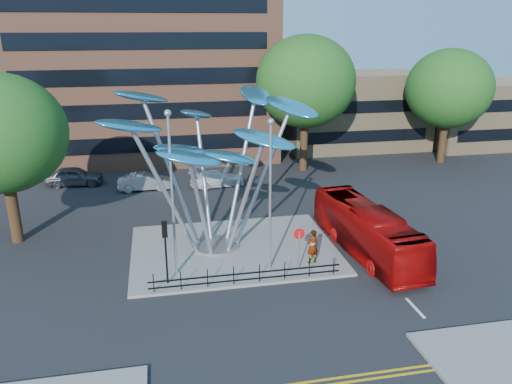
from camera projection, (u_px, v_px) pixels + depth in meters
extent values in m
plane|color=black|center=(273.00, 300.00, 24.42)|extent=(120.00, 120.00, 0.00)
cube|color=slate|center=(234.00, 249.00, 29.79)|extent=(12.00, 9.00, 0.15)
cube|color=gold|center=(309.00, 382.00, 18.84)|extent=(40.00, 0.12, 0.01)
cube|color=#935940|center=(139.00, 1.00, 48.26)|extent=(25.00, 15.00, 30.00)
cube|color=tan|center=(354.00, 110.00, 53.99)|extent=(15.00, 8.00, 8.00)
cube|color=tan|center=(481.00, 114.00, 54.89)|extent=(12.00, 8.00, 7.00)
cylinder|color=black|center=(304.00, 140.00, 45.44)|extent=(0.70, 0.70, 5.72)
ellipsoid|color=#144112|center=(306.00, 82.00, 43.78)|extent=(8.80, 8.80, 8.10)
cylinder|color=black|center=(12.00, 205.00, 30.35)|extent=(0.70, 0.70, 4.84)
ellipsoid|color=#144112|center=(1.00, 133.00, 28.94)|extent=(7.60, 7.60, 6.99)
cylinder|color=black|center=(443.00, 137.00, 48.14)|extent=(0.70, 0.70, 5.06)
ellipsoid|color=#144112|center=(449.00, 89.00, 46.67)|extent=(8.00, 8.00, 7.36)
cylinder|color=#9EA0A5|center=(216.00, 245.00, 30.02)|extent=(2.80, 2.80, 0.12)
cylinder|color=#9EA0A5|center=(195.00, 189.00, 28.02)|extent=(0.24, 0.24, 7.80)
ellipsoid|color=#2E98CA|center=(130.00, 126.00, 25.25)|extent=(3.92, 2.95, 1.39)
cylinder|color=#9EA0A5|center=(210.00, 202.00, 28.02)|extent=(0.24, 0.24, 6.40)
ellipsoid|color=#2E98CA|center=(189.00, 158.00, 24.73)|extent=(3.47, 1.78, 1.31)
cylinder|color=#9EA0A5|center=(227.00, 195.00, 28.29)|extent=(0.24, 0.24, 7.00)
ellipsoid|color=#2E98CA|center=(264.00, 139.00, 26.02)|extent=(3.81, 3.11, 1.36)
cylinder|color=#9EA0A5|center=(235.00, 180.00, 28.96)|extent=(0.24, 0.24, 8.20)
ellipsoid|color=#2E98CA|center=(291.00, 107.00, 28.65)|extent=(3.52, 4.06, 1.44)
cylinder|color=#9EA0A5|center=(226.00, 173.00, 29.66)|extent=(0.24, 0.24, 8.60)
ellipsoid|color=#2E98CA|center=(256.00, 95.00, 30.55)|extent=(2.21, 3.79, 1.39)
cylinder|color=#9EA0A5|center=(209.00, 183.00, 29.75)|extent=(0.24, 0.24, 7.40)
ellipsoid|color=#2E98CA|center=(197.00, 114.00, 30.92)|extent=(3.02, 3.71, 1.34)
cylinder|color=#9EA0A5|center=(196.00, 175.00, 28.83)|extent=(0.24, 0.24, 8.80)
ellipsoid|color=#2E98CA|center=(142.00, 97.00, 28.20)|extent=(3.88, 3.60, 1.42)
ellipsoid|color=#2E98CA|center=(181.00, 150.00, 27.98)|extent=(3.40, 1.96, 1.13)
ellipsoid|color=#2E98CA|center=(230.00, 157.00, 28.05)|extent=(3.39, 2.16, 1.11)
cylinder|color=#9EA0A5|center=(173.00, 199.00, 25.44)|extent=(0.14, 0.14, 8.50)
sphere|color=#9EA0A5|center=(168.00, 113.00, 24.04)|extent=(0.36, 0.36, 0.36)
cylinder|color=#9EA0A5|center=(270.00, 200.00, 25.98)|extent=(0.14, 0.14, 8.00)
sphere|color=#9EA0A5|center=(271.00, 122.00, 24.66)|extent=(0.36, 0.36, 0.36)
cylinder|color=black|center=(166.00, 255.00, 25.26)|extent=(0.10, 0.10, 3.20)
cube|color=black|center=(165.00, 229.00, 24.81)|extent=(0.28, 0.18, 0.85)
sphere|color=#FF0C0C|center=(164.00, 224.00, 24.72)|extent=(0.18, 0.18, 0.18)
cylinder|color=#9EA0A5|center=(299.00, 251.00, 26.70)|extent=(0.08, 0.08, 2.30)
cylinder|color=red|center=(299.00, 234.00, 26.41)|extent=(0.60, 0.04, 0.60)
cube|color=white|center=(299.00, 234.00, 26.43)|extent=(0.42, 0.03, 0.10)
cylinder|color=black|center=(154.00, 283.00, 24.74)|extent=(0.05, 0.05, 1.00)
cylinder|color=black|center=(181.00, 280.00, 24.99)|extent=(0.05, 0.05, 1.00)
cylinder|color=black|center=(208.00, 278.00, 25.23)|extent=(0.05, 0.05, 1.00)
cylinder|color=black|center=(234.00, 275.00, 25.48)|extent=(0.05, 0.05, 1.00)
cylinder|color=black|center=(259.00, 273.00, 25.73)|extent=(0.05, 0.05, 1.00)
cylinder|color=black|center=(285.00, 271.00, 25.98)|extent=(0.05, 0.05, 1.00)
cylinder|color=black|center=(309.00, 268.00, 26.23)|extent=(0.05, 0.05, 1.00)
cylinder|color=black|center=(334.00, 266.00, 26.48)|extent=(0.05, 0.05, 1.00)
cube|color=black|center=(247.00, 273.00, 25.59)|extent=(10.00, 0.06, 0.06)
cube|color=black|center=(247.00, 279.00, 25.70)|extent=(10.00, 0.06, 0.06)
imported|color=#930706|center=(367.00, 230.00, 29.12)|extent=(3.28, 10.40, 2.85)
imported|color=gray|center=(312.00, 246.00, 27.65)|extent=(0.82, 0.65, 1.98)
imported|color=#43454B|center=(74.00, 176.00, 41.67)|extent=(4.75, 2.14, 1.58)
imported|color=#9EA0A5|center=(145.00, 182.00, 40.53)|extent=(4.24, 1.52, 1.39)
imported|color=silver|center=(217.00, 179.00, 41.46)|extent=(4.74, 2.57, 1.30)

